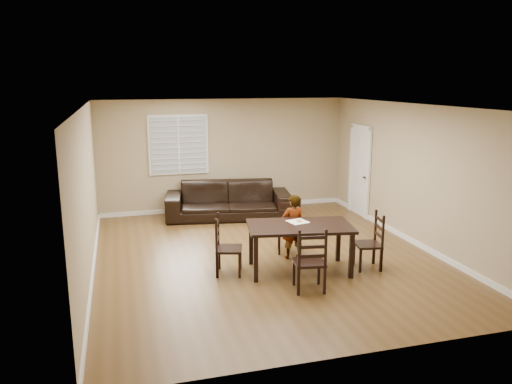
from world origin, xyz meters
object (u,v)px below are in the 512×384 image
(chair_far, at_px, (311,264))
(sofa, at_px, (228,200))
(dining_table, at_px, (300,230))
(chair_right, at_px, (375,243))
(chair_near, at_px, (289,227))
(donut, at_px, (299,220))
(child, at_px, (293,227))
(chair_left, at_px, (222,248))

(chair_far, bearing_deg, sofa, -77.36)
(dining_table, bearing_deg, chair_right, -0.07)
(chair_right, bearing_deg, chair_near, -129.51)
(chair_far, bearing_deg, dining_table, -90.38)
(chair_near, xyz_separation_m, donut, (-0.14, -0.87, 0.37))
(child, bearing_deg, chair_right, 142.86)
(chair_left, distance_m, donut, 1.38)
(dining_table, height_order, child, child)
(chair_left, relative_size, donut, 10.23)
(chair_far, bearing_deg, chair_near, -90.86)
(child, xyz_separation_m, sofa, (-0.53, 2.96, -0.17))
(chair_near, height_order, child, child)
(chair_right, distance_m, child, 1.44)
(chair_far, relative_size, chair_right, 1.04)
(chair_far, distance_m, sofa, 4.47)
(sofa, bearing_deg, chair_right, -56.78)
(chair_left, bearing_deg, sofa, 1.68)
(chair_left, bearing_deg, chair_far, -118.91)
(chair_near, height_order, chair_right, chair_near)
(chair_right, height_order, sofa, chair_right)
(donut, bearing_deg, chair_right, -18.15)
(chair_left, relative_size, chair_right, 1.02)
(chair_near, distance_m, chair_left, 1.69)
(donut, bearing_deg, chair_near, 80.92)
(chair_near, distance_m, donut, 0.96)
(dining_table, relative_size, chair_left, 1.86)
(child, distance_m, sofa, 3.02)
(sofa, bearing_deg, chair_near, -67.08)
(chair_near, height_order, donut, chair_near)
(dining_table, relative_size, child, 1.57)
(chair_near, bearing_deg, chair_right, -32.97)
(chair_right, height_order, child, child)
(child, relative_size, donut, 12.09)
(child, height_order, donut, child)
(chair_near, height_order, chair_left, chair_left)
(chair_right, xyz_separation_m, sofa, (-1.70, 3.79, -0.03))
(chair_far, height_order, child, child)
(sofa, bearing_deg, child, -70.82)
(child, bearing_deg, chair_near, -103.38)
(chair_right, bearing_deg, chair_left, -89.59)
(chair_far, bearing_deg, child, -90.41)
(donut, bearing_deg, chair_far, -100.55)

